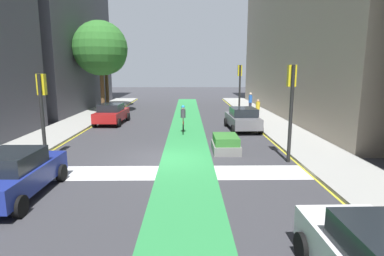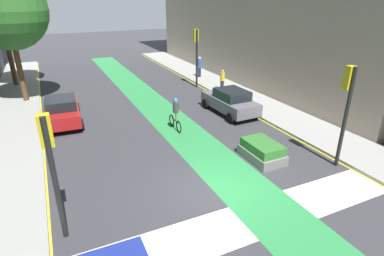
{
  "view_description": "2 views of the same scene",
  "coord_description": "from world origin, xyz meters",
  "px_view_note": "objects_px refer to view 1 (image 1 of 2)",
  "views": [
    {
      "loc": [
        1.07,
        -14.29,
        4.16
      ],
      "look_at": [
        1.31,
        3.05,
        0.91
      ],
      "focal_mm": 29.41,
      "sensor_mm": 36.0,
      "label": 1
    },
    {
      "loc": [
        -5.2,
        -8.72,
        6.89
      ],
      "look_at": [
        0.68,
        3.78,
        1.01
      ],
      "focal_mm": 29.19,
      "sensor_mm": 36.0,
      "label": 2
    }
  ],
  "objects_px": {
    "car_blue_left_near": "(14,174)",
    "car_grey_right_far": "(243,119)",
    "street_tree_far": "(105,54)",
    "median_planter": "(226,144)",
    "traffic_signal_far_right": "(240,81)",
    "car_red_left_far": "(112,114)",
    "traffic_signal_near_right": "(291,95)",
    "pedestrian_sidewalk_right_b": "(250,102)",
    "street_tree_near": "(100,48)",
    "pedestrian_sidewalk_right_a": "(258,109)",
    "traffic_signal_near_left": "(42,100)",
    "cyclist_in_lane": "(183,119)"
  },
  "relations": [
    {
      "from": "car_blue_left_near",
      "to": "car_grey_right_far",
      "type": "bearing_deg",
      "value": 50.48
    },
    {
      "from": "car_blue_left_near",
      "to": "car_grey_right_far",
      "type": "height_order",
      "value": "same"
    },
    {
      "from": "car_blue_left_near",
      "to": "street_tree_far",
      "type": "bearing_deg",
      "value": 97.1
    },
    {
      "from": "car_grey_right_far",
      "to": "median_planter",
      "type": "distance_m",
      "value": 6.09
    },
    {
      "from": "traffic_signal_far_right",
      "to": "car_red_left_far",
      "type": "bearing_deg",
      "value": -159.69
    },
    {
      "from": "street_tree_far",
      "to": "car_red_left_far",
      "type": "bearing_deg",
      "value": -74.38
    },
    {
      "from": "car_blue_left_near",
      "to": "street_tree_far",
      "type": "distance_m",
      "value": 25.07
    },
    {
      "from": "car_blue_left_near",
      "to": "traffic_signal_near_right",
      "type": "bearing_deg",
      "value": 21.2
    },
    {
      "from": "pedestrian_sidewalk_right_b",
      "to": "street_tree_near",
      "type": "bearing_deg",
      "value": -176.32
    },
    {
      "from": "pedestrian_sidewalk_right_a",
      "to": "street_tree_far",
      "type": "bearing_deg",
      "value": 149.8
    },
    {
      "from": "traffic_signal_near_right",
      "to": "car_red_left_far",
      "type": "distance_m",
      "value": 14.76
    },
    {
      "from": "pedestrian_sidewalk_right_b",
      "to": "street_tree_far",
      "type": "distance_m",
      "value": 16.03
    },
    {
      "from": "car_red_left_far",
      "to": "pedestrian_sidewalk_right_b",
      "type": "relative_size",
      "value": 2.39
    },
    {
      "from": "traffic_signal_near_left",
      "to": "car_blue_left_near",
      "type": "relative_size",
      "value": 0.94
    },
    {
      "from": "traffic_signal_near_left",
      "to": "traffic_signal_far_right",
      "type": "height_order",
      "value": "traffic_signal_far_right"
    },
    {
      "from": "traffic_signal_near_left",
      "to": "pedestrian_sidewalk_right_a",
      "type": "height_order",
      "value": "traffic_signal_near_left"
    },
    {
      "from": "car_red_left_far",
      "to": "cyclist_in_lane",
      "type": "distance_m",
      "value": 6.65
    },
    {
      "from": "pedestrian_sidewalk_right_b",
      "to": "median_planter",
      "type": "bearing_deg",
      "value": -105.72
    },
    {
      "from": "pedestrian_sidewalk_right_a",
      "to": "street_tree_far",
      "type": "relative_size",
      "value": 0.2
    },
    {
      "from": "car_red_left_far",
      "to": "car_blue_left_near",
      "type": "xyz_separation_m",
      "value": [
        0.18,
        -14.17,
        0.0
      ]
    },
    {
      "from": "car_grey_right_far",
      "to": "pedestrian_sidewalk_right_a",
      "type": "height_order",
      "value": "pedestrian_sidewalk_right_a"
    },
    {
      "from": "cyclist_in_lane",
      "to": "pedestrian_sidewalk_right_b",
      "type": "distance_m",
      "value": 11.74
    },
    {
      "from": "traffic_signal_far_right",
      "to": "car_blue_left_near",
      "type": "height_order",
      "value": "traffic_signal_far_right"
    },
    {
      "from": "traffic_signal_far_right",
      "to": "car_red_left_far",
      "type": "distance_m",
      "value": 11.4
    },
    {
      "from": "traffic_signal_near_right",
      "to": "car_blue_left_near",
      "type": "bearing_deg",
      "value": -158.8
    },
    {
      "from": "pedestrian_sidewalk_right_b",
      "to": "street_tree_near",
      "type": "relative_size",
      "value": 0.21
    },
    {
      "from": "car_grey_right_far",
      "to": "median_planter",
      "type": "relative_size",
      "value": 2.08
    },
    {
      "from": "traffic_signal_near_left",
      "to": "car_grey_right_far",
      "type": "distance_m",
      "value": 12.72
    },
    {
      "from": "car_red_left_far",
      "to": "pedestrian_sidewalk_right_b",
      "type": "bearing_deg",
      "value": 27.5
    },
    {
      "from": "traffic_signal_far_right",
      "to": "cyclist_in_lane",
      "type": "distance_m",
      "value": 9.24
    },
    {
      "from": "traffic_signal_far_right",
      "to": "cyclist_in_lane",
      "type": "xyz_separation_m",
      "value": [
        -4.9,
        -7.52,
        -2.19
      ]
    },
    {
      "from": "traffic_signal_near_right",
      "to": "car_red_left_far",
      "type": "bearing_deg",
      "value": 135.7
    },
    {
      "from": "street_tree_near",
      "to": "street_tree_far",
      "type": "distance_m",
      "value": 4.97
    },
    {
      "from": "street_tree_near",
      "to": "pedestrian_sidewalk_right_b",
      "type": "bearing_deg",
      "value": 3.68
    },
    {
      "from": "median_planter",
      "to": "traffic_signal_near_left",
      "type": "bearing_deg",
      "value": -171.26
    },
    {
      "from": "traffic_signal_far_right",
      "to": "street_tree_near",
      "type": "distance_m",
      "value": 12.9
    },
    {
      "from": "car_red_left_far",
      "to": "car_grey_right_far",
      "type": "relative_size",
      "value": 1.0
    },
    {
      "from": "pedestrian_sidewalk_right_a",
      "to": "median_planter",
      "type": "distance_m",
      "value": 10.95
    },
    {
      "from": "car_blue_left_near",
      "to": "pedestrian_sidewalk_right_b",
      "type": "relative_size",
      "value": 2.36
    },
    {
      "from": "car_red_left_far",
      "to": "car_blue_left_near",
      "type": "height_order",
      "value": "same"
    },
    {
      "from": "traffic_signal_near_right",
      "to": "median_planter",
      "type": "height_order",
      "value": "traffic_signal_near_right"
    },
    {
      "from": "car_grey_right_far",
      "to": "pedestrian_sidewalk_right_b",
      "type": "distance_m",
      "value": 9.19
    },
    {
      "from": "cyclist_in_lane",
      "to": "car_grey_right_far",
      "type": "bearing_deg",
      "value": 13.22
    },
    {
      "from": "pedestrian_sidewalk_right_a",
      "to": "pedestrian_sidewalk_right_b",
      "type": "distance_m",
      "value": 4.47
    },
    {
      "from": "cyclist_in_lane",
      "to": "pedestrian_sidewalk_right_a",
      "type": "height_order",
      "value": "cyclist_in_lane"
    },
    {
      "from": "street_tree_near",
      "to": "pedestrian_sidewalk_right_a",
      "type": "bearing_deg",
      "value": -14.55
    },
    {
      "from": "street_tree_far",
      "to": "median_planter",
      "type": "bearing_deg",
      "value": -60.31
    },
    {
      "from": "car_red_left_far",
      "to": "street_tree_near",
      "type": "relative_size",
      "value": 0.51
    },
    {
      "from": "car_grey_right_far",
      "to": "cyclist_in_lane",
      "type": "xyz_separation_m",
      "value": [
        -4.09,
        -0.96,
        0.17
      ]
    },
    {
      "from": "traffic_signal_far_right",
      "to": "pedestrian_sidewalk_right_b",
      "type": "bearing_deg",
      "value": 57.81
    }
  ]
}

